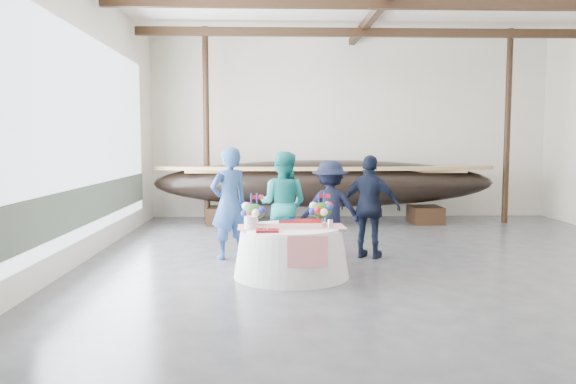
{
  "coord_description": "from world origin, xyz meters",
  "views": [
    {
      "loc": [
        -2.06,
        -8.26,
        1.88
      ],
      "look_at": [
        -1.75,
        0.95,
        1.07
      ],
      "focal_mm": 35.0,
      "sensor_mm": 36.0,
      "label": 1
    }
  ],
  "objects": [
    {
      "name": "guest_man_right",
      "position": [
        -0.42,
        0.76,
        0.84
      ],
      "size": [
        1.07,
        0.81,
        1.68
      ],
      "primitive_type": "imported",
      "rotation": [
        0.0,
        0.0,
        2.68
      ],
      "color": "black",
      "rests_on": "ground"
    },
    {
      "name": "guest_man_left",
      "position": [
        -1.06,
        0.89,
        0.8
      ],
      "size": [
        1.03,
        0.6,
        1.59
      ],
      "primitive_type": "imported",
      "rotation": [
        0.0,
        0.0,
        3.14
      ],
      "color": "black",
      "rests_on": "ground"
    },
    {
      "name": "guest_woman_teal",
      "position": [
        -1.83,
        0.95,
        0.87
      ],
      "size": [
        1.02,
        0.91,
        1.74
      ],
      "primitive_type": "imported",
      "rotation": [
        0.0,
        0.0,
        2.78
      ],
      "color": "teal",
      "rests_on": "ground"
    },
    {
      "name": "wall_back",
      "position": [
        0.0,
        6.0,
        2.25
      ],
      "size": [
        10.0,
        0.02,
        4.5
      ],
      "primitive_type": "cube",
      "color": "silver",
      "rests_on": "ground"
    },
    {
      "name": "floor",
      "position": [
        0.0,
        0.0,
        0.0
      ],
      "size": [
        10.0,
        12.0,
        0.01
      ],
      "primitive_type": "cube",
      "color": "#3D3D42",
      "rests_on": "ground"
    },
    {
      "name": "open_bay",
      "position": [
        -4.95,
        1.0,
        1.83
      ],
      "size": [
        0.03,
        7.0,
        3.2
      ],
      "color": "silver",
      "rests_on": "ground"
    },
    {
      "name": "tabletop_items",
      "position": [
        -1.82,
        -0.31,
        0.85
      ],
      "size": [
        1.52,
        0.97,
        0.4
      ],
      "color": "red",
      "rests_on": "banquet_table"
    },
    {
      "name": "banquet_table",
      "position": [
        -1.75,
        -0.45,
        0.35
      ],
      "size": [
        1.63,
        1.63,
        0.7
      ],
      "color": "silver",
      "rests_on": "ground"
    },
    {
      "name": "longboat_display",
      "position": [
        -0.76,
        4.72,
        0.95
      ],
      "size": [
        7.92,
        1.58,
        1.49
      ],
      "color": "black",
      "rests_on": "ground"
    },
    {
      "name": "wall_left",
      "position": [
        -5.0,
        0.0,
        2.25
      ],
      "size": [
        0.02,
        12.0,
        4.5
      ],
      "primitive_type": "cube",
      "color": "silver",
      "rests_on": "ground"
    },
    {
      "name": "guest_woman_blue",
      "position": [
        -2.71,
        0.79,
        0.9
      ],
      "size": [
        0.79,
        0.72,
        1.81
      ],
      "primitive_type": "imported",
      "rotation": [
        0.0,
        0.0,
        3.72
      ],
      "color": "navy",
      "rests_on": "ground"
    },
    {
      "name": "pavilion_structure",
      "position": [
        0.0,
        0.81,
        4.0
      ],
      "size": [
        9.8,
        11.76,
        4.5
      ],
      "color": "black",
      "rests_on": "ground"
    }
  ]
}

